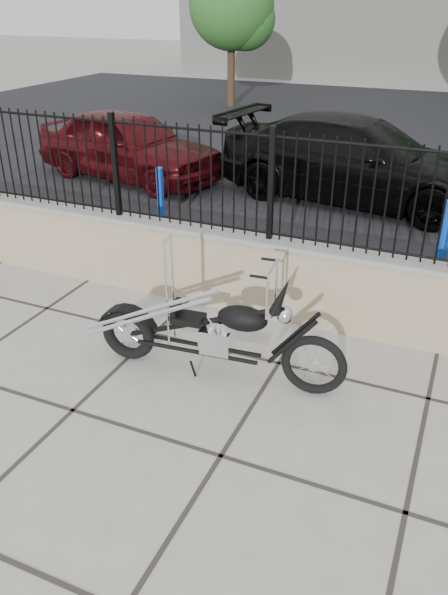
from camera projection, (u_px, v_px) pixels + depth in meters
ground_plane at (73, 411)px, 5.36m from camera, size 90.00×90.00×0.00m
parking_lot at (358, 139)px, 15.52m from camera, size 30.00×30.00×0.00m
retaining_wall at (192, 262)px, 7.17m from camera, size 14.00×0.36×0.96m
iron_fence at (189, 177)px, 6.67m from camera, size 14.00×0.08×1.20m
chopper_motorcycle at (212, 311)px, 5.55m from camera, size 2.46×0.65×1.46m
car_red at (128, 145)px, 11.88m from camera, size 4.35×2.40×1.40m
car_black at (357, 160)px, 10.56m from camera, size 5.40×2.80×1.50m
bollard_a at (161, 197)px, 9.46m from camera, size 0.14×0.14×0.98m
bollard_b at (444, 240)px, 7.66m from camera, size 0.13×0.13×1.08m
tree_left at (232, 1)px, 18.66m from camera, size 2.76×2.76×4.66m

